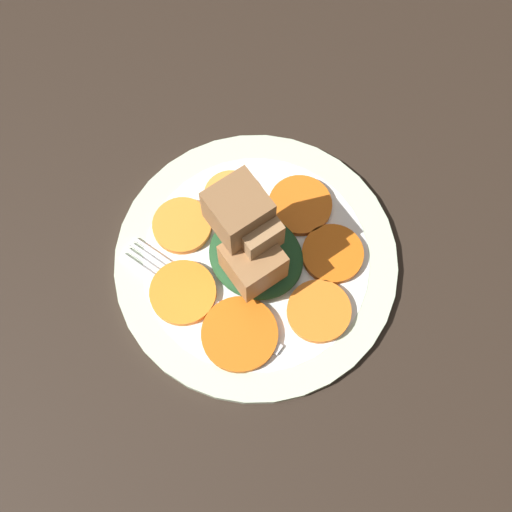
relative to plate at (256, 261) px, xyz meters
The scene contains 11 objects.
table_slab 1.52cm from the plate, ahead, with size 120.00×120.00×2.00cm, color black.
plate is the anchor object (origin of this frame).
carrot_slice_0 7.35cm from the plate, 93.57° to the left, with size 6.49×6.49×0.81cm, color orange.
carrot_slice_1 7.28cm from the plate, 149.07° to the left, with size 5.54×5.54×0.81cm, color #F99438.
carrot_slice_2 8.30cm from the plate, 166.93° to the right, with size 5.98×5.98×0.81cm, color orange.
carrot_slice_3 8.03cm from the plate, 115.10° to the right, with size 6.53×6.53×0.81cm, color orange.
carrot_slice_4 7.95cm from the plate, 63.29° to the right, with size 7.37×7.37×0.81cm, color #D45F12.
carrot_slice_5 8.23cm from the plate, ahead, with size 6.23×6.23×0.81cm, color orange.
carrot_slice_6 7.69cm from the plate, 41.40° to the left, with size 6.15×6.15×0.81cm, color #D45F12.
center_pile 5.20cm from the plate, 143.45° to the right, with size 9.80×8.90×11.62cm.
fork 6.80cm from the plate, 108.61° to the right, with size 18.49×2.64×0.40cm.
Camera 1 is at (14.76, -18.81, 69.85)cm, focal length 50.00 mm.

